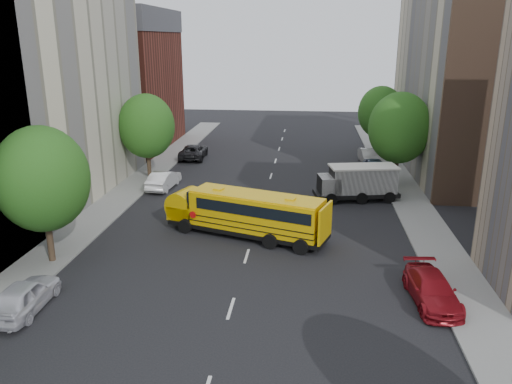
% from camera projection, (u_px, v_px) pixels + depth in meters
% --- Properties ---
extents(ground, '(120.00, 120.00, 0.00)m').
position_uv_depth(ground, '(251.00, 243.00, 31.35)').
color(ground, black).
rests_on(ground, ground).
extents(sidewalk_left, '(3.00, 80.00, 0.12)m').
position_uv_depth(sidewalk_left, '(106.00, 210.00, 37.27)').
color(sidewalk_left, slate).
rests_on(sidewalk_left, ground).
extents(sidewalk_right, '(3.00, 80.00, 0.12)m').
position_uv_depth(sidewalk_right, '(422.00, 221.00, 34.89)').
color(sidewalk_right, slate).
rests_on(sidewalk_right, ground).
extents(lane_markings, '(0.15, 64.00, 0.01)m').
position_uv_depth(lane_markings, '(265.00, 195.00, 40.85)').
color(lane_markings, silver).
rests_on(lane_markings, ground).
extents(building_left_cream, '(10.00, 26.00, 20.00)m').
position_uv_depth(building_left_cream, '(13.00, 72.00, 35.95)').
color(building_left_cream, beige).
rests_on(building_left_cream, ground).
extents(building_left_redbrick, '(10.00, 15.00, 13.00)m').
position_uv_depth(building_left_redbrick, '(125.00, 90.00, 57.88)').
color(building_left_redbrick, maroon).
rests_on(building_left_redbrick, ground).
extents(building_right_far, '(10.00, 22.00, 18.00)m').
position_uv_depth(building_right_far, '(470.00, 76.00, 45.82)').
color(building_right_far, '#BBAF91').
rests_on(building_right_far, ground).
extents(street_tree_1, '(5.12, 5.12, 7.90)m').
position_uv_depth(street_tree_1, '(42.00, 179.00, 27.23)').
color(street_tree_1, '#38281C').
rests_on(street_tree_1, ground).
extents(street_tree_2, '(4.99, 4.99, 7.71)m').
position_uv_depth(street_tree_2, '(147.00, 126.00, 44.36)').
color(street_tree_2, '#38281C').
rests_on(street_tree_2, ground).
extents(street_tree_4, '(5.25, 5.25, 8.10)m').
position_uv_depth(street_tree_4, '(400.00, 128.00, 42.01)').
color(street_tree_4, '#38281C').
rests_on(street_tree_4, ground).
extents(street_tree_5, '(4.86, 4.86, 7.51)m').
position_uv_depth(street_tree_5, '(381.00, 112.00, 53.52)').
color(street_tree_5, '#38281C').
rests_on(street_tree_5, ground).
extents(school_bus, '(10.81, 5.69, 3.00)m').
position_uv_depth(school_bus, '(245.00, 211.00, 32.01)').
color(school_bus, black).
rests_on(school_bus, ground).
extents(safari_truck, '(6.84, 3.54, 2.79)m').
position_uv_depth(safari_truck, '(357.00, 182.00, 39.24)').
color(safari_truck, black).
rests_on(safari_truck, ground).
extents(parked_car_0, '(1.93, 4.55, 1.53)m').
position_uv_depth(parked_car_0, '(24.00, 296.00, 23.37)').
color(parked_car_0, silver).
rests_on(parked_car_0, ground).
extents(parked_car_1, '(1.96, 4.76, 1.53)m').
position_uv_depth(parked_car_1, '(164.00, 180.00, 42.53)').
color(parked_car_1, white).
rests_on(parked_car_1, ground).
extents(parked_car_2, '(2.81, 5.59, 1.52)m').
position_uv_depth(parked_car_2, '(194.00, 151.00, 53.20)').
color(parked_car_2, black).
rests_on(parked_car_2, ground).
extents(parked_car_3, '(2.37, 4.96, 1.39)m').
position_uv_depth(parked_car_3, '(432.00, 289.00, 24.11)').
color(parked_car_3, maroon).
rests_on(parked_car_3, ground).
extents(parked_car_4, '(2.16, 4.82, 1.61)m').
position_uv_depth(parked_car_4, '(375.00, 168.00, 46.11)').
color(parked_car_4, '#303E55').
rests_on(parked_car_4, ground).
extents(parked_car_5, '(1.88, 4.46, 1.43)m').
position_uv_depth(parked_car_5, '(368.00, 156.00, 51.19)').
color(parked_car_5, gray).
rests_on(parked_car_5, ground).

